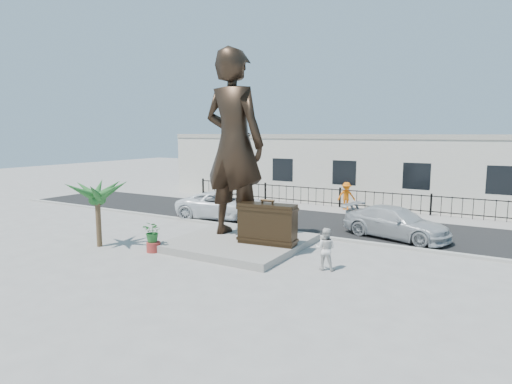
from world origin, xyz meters
TOP-DOWN VIEW (x-y plane):
  - ground at (0.00, 0.00)m, footprint 100.00×100.00m
  - street at (0.00, 8.00)m, footprint 40.00×7.00m
  - curb at (0.00, 4.50)m, footprint 40.00×0.25m
  - far_sidewalk at (0.00, 12.00)m, footprint 40.00×2.50m
  - plinth at (-0.50, 1.50)m, footprint 5.20×5.20m
  - fence at (0.00, 12.80)m, footprint 22.00×0.10m
  - building at (0.00, 17.00)m, footprint 28.00×7.00m
  - statue at (-1.11, 2.01)m, footprint 3.06×2.14m
  - suitcase at (0.87, 1.42)m, footprint 2.41×0.99m
  - tourist at (3.78, 0.31)m, footprint 0.83×0.70m
  - car_white at (-4.26, 6.01)m, footprint 5.86×3.54m
  - car_silver at (4.92, 6.27)m, footprint 5.21×3.14m
  - worker at (0.63, 12.17)m, footprint 1.28×1.13m
  - palm_tree at (-5.64, -1.53)m, footprint 1.80×1.80m
  - planter at (-3.05, -1.01)m, footprint 0.56×0.56m
  - shrub at (-3.05, -1.01)m, footprint 0.81×0.72m

SIDE VIEW (x-z plane):
  - ground at x=0.00m, z-range 0.00..0.00m
  - palm_tree at x=-5.64m, z-range -1.60..1.60m
  - street at x=0.00m, z-range 0.00..0.01m
  - far_sidewalk at x=0.00m, z-range 0.00..0.02m
  - curb at x=0.00m, z-range 0.00..0.12m
  - plinth at x=-0.50m, z-range 0.00..0.30m
  - planter at x=-3.05m, z-range 0.00..0.40m
  - fence at x=0.00m, z-range 0.00..1.20m
  - car_silver at x=4.92m, z-range 0.01..1.42m
  - tourist at x=3.78m, z-range 0.00..1.50m
  - car_white at x=-4.26m, z-range 0.01..1.53m
  - shrub at x=-3.05m, z-range 0.40..1.26m
  - worker at x=0.63m, z-range 0.02..1.74m
  - suitcase at x=0.87m, z-range 0.30..1.95m
  - building at x=0.00m, z-range 0.00..4.40m
  - statue at x=-1.11m, z-range 0.30..8.30m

